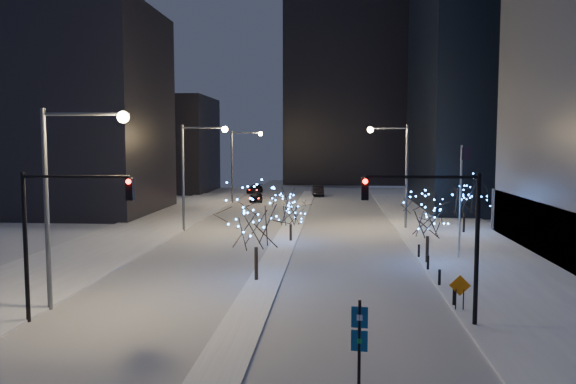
# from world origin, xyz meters

# --- Properties ---
(ground) EXTENTS (160.00, 160.00, 0.00)m
(ground) POSITION_xyz_m (0.00, 0.00, 0.00)
(ground) COLOR white
(ground) RESTS_ON ground
(road) EXTENTS (20.00, 130.00, 0.02)m
(road) POSITION_xyz_m (0.00, 35.00, 0.01)
(road) COLOR #AFB5BE
(road) RESTS_ON ground
(median) EXTENTS (2.00, 80.00, 0.15)m
(median) POSITION_xyz_m (0.00, 30.00, 0.07)
(median) COLOR white
(median) RESTS_ON ground
(east_sidewalk) EXTENTS (10.00, 90.00, 0.15)m
(east_sidewalk) POSITION_xyz_m (15.00, 20.00, 0.07)
(east_sidewalk) COLOR white
(east_sidewalk) RESTS_ON ground
(west_sidewalk) EXTENTS (8.00, 90.00, 0.15)m
(west_sidewalk) POSITION_xyz_m (-14.00, 20.00, 0.07)
(west_sidewalk) COLOR white
(west_sidewalk) RESTS_ON ground
(filler_west_near) EXTENTS (22.00, 18.00, 24.00)m
(filler_west_near) POSITION_xyz_m (-28.00, 40.00, 12.00)
(filler_west_near) COLOR black
(filler_west_near) RESTS_ON ground
(filler_west_far) EXTENTS (18.00, 16.00, 16.00)m
(filler_west_far) POSITION_xyz_m (-26.00, 70.00, 8.00)
(filler_west_far) COLOR black
(filler_west_far) RESTS_ON ground
(horizon_block) EXTENTS (24.00, 14.00, 42.00)m
(horizon_block) POSITION_xyz_m (6.00, 92.00, 21.00)
(horizon_block) COLOR black
(horizon_block) RESTS_ON ground
(street_lamp_w_near) EXTENTS (4.40, 0.56, 10.00)m
(street_lamp_w_near) POSITION_xyz_m (-8.94, 2.00, 6.50)
(street_lamp_w_near) COLOR #595E66
(street_lamp_w_near) RESTS_ON ground
(street_lamp_w_mid) EXTENTS (4.40, 0.56, 10.00)m
(street_lamp_w_mid) POSITION_xyz_m (-8.94, 27.00, 6.50)
(street_lamp_w_mid) COLOR #595E66
(street_lamp_w_mid) RESTS_ON ground
(street_lamp_w_far) EXTENTS (4.40, 0.56, 10.00)m
(street_lamp_w_far) POSITION_xyz_m (-8.94, 52.00, 6.50)
(street_lamp_w_far) COLOR #595E66
(street_lamp_w_far) RESTS_ON ground
(street_lamp_east) EXTENTS (3.90, 0.56, 10.00)m
(street_lamp_east) POSITION_xyz_m (10.08, 30.00, 6.45)
(street_lamp_east) COLOR #595E66
(street_lamp_east) RESTS_ON ground
(traffic_signal_west) EXTENTS (5.26, 0.43, 7.00)m
(traffic_signal_west) POSITION_xyz_m (-8.44, -0.00, 4.76)
(traffic_signal_west) COLOR black
(traffic_signal_west) RESTS_ON ground
(traffic_signal_east) EXTENTS (5.26, 0.43, 7.00)m
(traffic_signal_east) POSITION_xyz_m (8.94, 1.00, 4.76)
(traffic_signal_east) COLOR black
(traffic_signal_east) RESTS_ON ground
(flagpoles) EXTENTS (1.35, 2.60, 8.00)m
(flagpoles) POSITION_xyz_m (13.37, 17.25, 4.80)
(flagpoles) COLOR silver
(flagpoles) RESTS_ON east_sidewalk
(bollards) EXTENTS (0.16, 12.16, 0.90)m
(bollards) POSITION_xyz_m (10.20, 10.00, 0.60)
(bollards) COLOR black
(bollards) RESTS_ON east_sidewalk
(car_near) EXTENTS (2.27, 4.65, 1.53)m
(car_near) POSITION_xyz_m (-6.86, 53.56, 0.76)
(car_near) COLOR black
(car_near) RESTS_ON ground
(car_mid) EXTENTS (2.14, 5.03, 1.61)m
(car_mid) POSITION_xyz_m (1.50, 63.35, 0.81)
(car_mid) COLOR black
(car_mid) RESTS_ON ground
(car_far) EXTENTS (2.45, 4.88, 1.36)m
(car_far) POSITION_xyz_m (-9.00, 67.25, 0.68)
(car_far) COLOR black
(car_far) RESTS_ON ground
(holiday_tree_median_near) EXTENTS (5.21, 5.21, 5.80)m
(holiday_tree_median_near) POSITION_xyz_m (-0.50, 8.38, 3.86)
(holiday_tree_median_near) COLOR black
(holiday_tree_median_near) RESTS_ON median
(holiday_tree_median_far) EXTENTS (3.22, 3.22, 3.91)m
(holiday_tree_median_far) POSITION_xyz_m (0.50, 21.97, 2.66)
(holiday_tree_median_far) COLOR black
(holiday_tree_median_far) RESTS_ON median
(holiday_tree_plaza_near) EXTENTS (3.86, 3.86, 4.76)m
(holiday_tree_plaza_near) POSITION_xyz_m (10.50, 14.24, 3.29)
(holiday_tree_plaza_near) COLOR black
(holiday_tree_plaza_near) RESTS_ON east_sidewalk
(holiday_tree_plaza_far) EXTENTS (4.89, 4.89, 5.43)m
(holiday_tree_plaza_far) POSITION_xyz_m (15.96, 27.64, 3.56)
(holiday_tree_plaza_far) COLOR black
(holiday_tree_plaza_far) RESTS_ON east_sidewalk
(wayfinding_sign) EXTENTS (0.56, 0.15, 3.12)m
(wayfinding_sign) POSITION_xyz_m (5.00, -6.00, 1.91)
(wayfinding_sign) COLOR black
(wayfinding_sign) RESTS_ON ground
(construction_sign) EXTENTS (1.05, 0.07, 1.72)m
(construction_sign) POSITION_xyz_m (10.30, 3.22, 1.19)
(construction_sign) COLOR black
(construction_sign) RESTS_ON east_sidewalk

